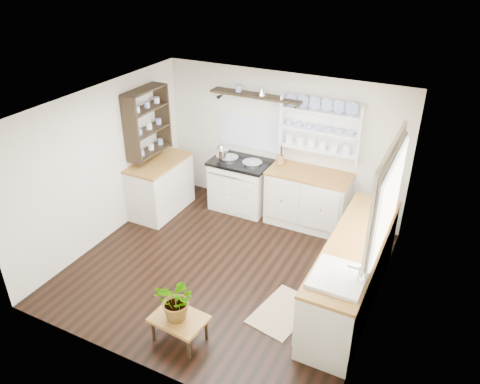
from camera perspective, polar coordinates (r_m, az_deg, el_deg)
name	(u,v)px	position (r m, az deg, el deg)	size (l,w,h in m)	color
floor	(226,267)	(6.60, -1.70, -9.17)	(4.00, 3.80, 0.01)	black
wall_back	(281,144)	(7.52, 5.07, 5.87)	(4.00, 0.02, 2.30)	beige
wall_right	(384,235)	(5.43, 17.10, -5.02)	(0.02, 3.80, 2.30)	beige
wall_left	(103,165)	(7.05, -16.33, 3.16)	(0.02, 3.80, 2.30)	beige
ceiling	(223,109)	(5.50, -2.05, 10.11)	(4.00, 3.80, 0.01)	white
window	(387,195)	(5.36, 17.52, -0.39)	(0.08, 1.55, 1.22)	white
aga_cooker	(240,184)	(7.76, 0.04, 0.95)	(0.97, 0.67, 0.90)	white
back_cabinets	(308,198)	(7.39, 8.27, -0.73)	(1.27, 0.63, 0.90)	beige
right_cabinets	(352,272)	(5.94, 13.50, -9.42)	(0.62, 2.43, 0.90)	beige
belfast_sink	(337,286)	(5.15, 11.77, -11.14)	(0.55, 0.60, 0.45)	white
left_cabinets	(161,186)	(7.78, -9.66, 0.76)	(0.62, 1.13, 0.90)	beige
plate_rack	(322,127)	(7.15, 9.97, 7.80)	(1.20, 0.22, 0.90)	white
high_shelf	(256,96)	(7.31, 2.00, 11.60)	(1.50, 0.29, 0.16)	black
left_shelving	(147,121)	(7.43, -11.24, 8.44)	(0.28, 0.80, 1.05)	black
kettle	(221,151)	(7.53, -2.28, 5.04)	(0.17, 0.17, 0.21)	silver
utensil_crock	(280,160)	(7.38, 4.94, 3.94)	(0.12, 0.12, 0.13)	olive
center_table	(179,321)	(5.46, -7.44, -15.29)	(0.63, 0.48, 0.33)	brown
potted_plant	(177,300)	(5.26, -7.64, -12.96)	(0.45, 0.39, 0.50)	#3F7233
floor_rug	(282,312)	(5.94, 5.19, -14.34)	(0.55, 0.85, 0.02)	#85654D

